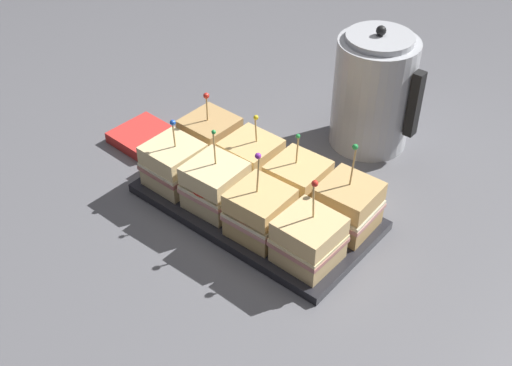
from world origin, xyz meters
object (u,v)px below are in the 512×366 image
at_px(sandwich_back_center_left, 251,160).
at_px(sandwich_back_far_left, 210,139).
at_px(sandwich_front_far_right, 309,240).
at_px(sandwich_back_far_right, 348,206).
at_px(napkin_stack, 144,137).
at_px(kettle_steel, 373,92).
at_px(serving_platter, 256,206).
at_px(sandwich_back_center_right, 298,183).
at_px(sandwich_front_center_right, 260,213).
at_px(sandwich_front_far_left, 174,164).
at_px(sandwich_front_center_left, 215,185).

bearing_deg(sandwich_back_center_left, sandwich_back_far_left, 179.75).
xyz_separation_m(sandwich_front_far_right, sandwich_back_far_right, (0.00, 0.11, 0.00)).
distance_m(sandwich_front_far_right, napkin_stack, 0.50).
distance_m(sandwich_back_far_left, kettle_steel, 0.35).
distance_m(serving_platter, sandwich_back_center_right, 0.09).
distance_m(sandwich_front_center_right, sandwich_back_center_left, 0.16).
xyz_separation_m(sandwich_front_far_left, kettle_steel, (0.20, 0.38, 0.06)).
relative_size(sandwich_front_far_right, sandwich_back_far_right, 0.94).
relative_size(sandwich_back_far_left, sandwich_back_center_right, 1.02).
xyz_separation_m(sandwich_front_far_right, sandwich_back_center_right, (-0.11, 0.11, -0.00)).
relative_size(serving_platter, napkin_stack, 3.75).
height_order(sandwich_back_far_left, kettle_steel, kettle_steel).
bearing_deg(sandwich_back_center_left, sandwich_back_center_right, 1.03).
bearing_deg(sandwich_front_far_right, sandwich_front_center_left, 178.95).
height_order(sandwich_back_far_right, kettle_steel, kettle_steel).
bearing_deg(sandwich_front_far_left, kettle_steel, 62.57).
distance_m(sandwich_front_center_right, sandwich_back_center_right, 0.11).
bearing_deg(sandwich_back_center_right, sandwich_front_center_right, -89.77).
height_order(sandwich_front_far_left, sandwich_back_far_left, sandwich_back_far_left).
relative_size(serving_platter, sandwich_front_far_right, 2.74).
relative_size(sandwich_back_center_right, napkin_stack, 1.24).
bearing_deg(sandwich_front_far_right, sandwich_front_far_left, 179.68).
bearing_deg(sandwich_back_far_left, napkin_stack, -168.30).
distance_m(serving_platter, sandwich_front_center_left, 0.09).
relative_size(sandwich_back_center_left, sandwich_back_center_right, 0.98).
bearing_deg(napkin_stack, kettle_steel, 40.22).
height_order(sandwich_front_far_right, napkin_stack, sandwich_front_far_right).
bearing_deg(sandwich_front_center_right, sandwich_front_center_left, 177.52).
relative_size(sandwich_back_center_left, kettle_steel, 0.55).
height_order(serving_platter, sandwich_back_far_right, sandwich_back_far_right).
bearing_deg(napkin_stack, sandwich_front_center_right, -10.72).
height_order(sandwich_front_center_right, sandwich_back_far_right, sandwich_back_far_right).
height_order(serving_platter, kettle_steel, kettle_steel).
distance_m(serving_platter, sandwich_back_center_left, 0.09).
xyz_separation_m(sandwich_front_center_right, napkin_stack, (-0.39, 0.07, -0.05)).
bearing_deg(sandwich_back_far_right, sandwich_front_far_right, -91.90).
bearing_deg(sandwich_back_far_right, sandwich_back_center_left, -178.67).
height_order(serving_platter, sandwich_front_far_right, sandwich_front_far_right).
bearing_deg(sandwich_back_center_right, sandwich_back_far_right, 1.64).
relative_size(sandwich_front_far_left, sandwich_back_far_left, 0.96).
distance_m(sandwich_front_far_left, sandwich_front_far_right, 0.32).
relative_size(sandwich_front_center_left, sandwich_back_far_left, 1.08).
xyz_separation_m(sandwich_back_far_right, kettle_steel, (-0.13, 0.27, 0.06)).
relative_size(sandwich_front_center_right, kettle_steel, 0.64).
bearing_deg(sandwich_back_center_left, kettle_steel, 71.28).
relative_size(sandwich_front_far_left, kettle_steel, 0.55).
xyz_separation_m(serving_platter, sandwich_back_center_right, (0.06, 0.05, 0.05)).
bearing_deg(serving_platter, sandwich_front_center_left, -136.87).
xyz_separation_m(sandwich_front_far_left, sandwich_front_center_left, (0.11, 0.00, 0.00)).
height_order(serving_platter, sandwich_back_center_left, sandwich_back_center_left).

